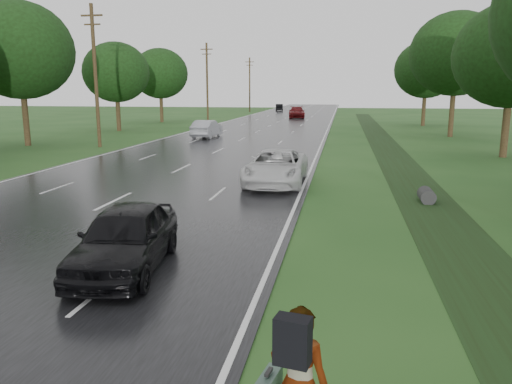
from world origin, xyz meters
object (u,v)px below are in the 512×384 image
(white_pickup, at_px, (276,167))
(silver_sedan, at_px, (207,129))
(pedestrian, at_px, (297,381))
(dark_sedan, at_px, (125,237))

(white_pickup, xyz_separation_m, silver_sedan, (-8.82, 20.60, 0.01))
(pedestrian, distance_m, white_pickup, 16.69)
(pedestrian, height_order, dark_sedan, pedestrian)
(pedestrian, relative_size, silver_sedan, 0.40)
(silver_sedan, bearing_deg, dark_sedan, 103.99)
(dark_sedan, xyz_separation_m, silver_sedan, (-6.82, 31.77, 0.00))
(white_pickup, height_order, dark_sedan, dark_sedan)
(white_pickup, bearing_deg, pedestrian, -81.72)
(dark_sedan, bearing_deg, pedestrian, -57.22)
(pedestrian, xyz_separation_m, white_pickup, (-2.43, 16.51, -0.16))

